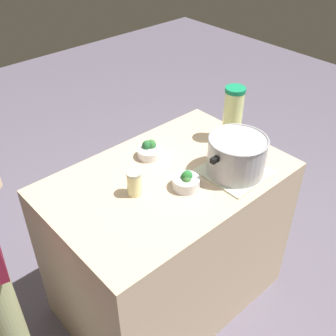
{
  "coord_description": "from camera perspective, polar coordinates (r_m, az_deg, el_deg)",
  "views": [
    {
      "loc": [
        1.03,
        1.15,
        2.08
      ],
      "look_at": [
        0.0,
        0.0,
        0.94
      ],
      "focal_mm": 43.76,
      "sensor_mm": 36.0,
      "label": 1
    }
  ],
  "objects": [
    {
      "name": "broccoli_bowl_center",
      "position": [
        2.07,
        -2.6,
        2.43
      ],
      "size": [
        0.12,
        0.12,
        0.08
      ],
      "color": "silver",
      "rests_on": "counter_slab"
    },
    {
      "name": "cooking_pot",
      "position": [
        1.94,
        9.56,
        1.84
      ],
      "size": [
        0.35,
        0.28,
        0.18
      ],
      "color": "#B7B7BC",
      "rests_on": "dish_cloth"
    },
    {
      "name": "ground_plane",
      "position": [
        2.59,
        0.0,
        -16.98
      ],
      "size": [
        8.0,
        8.0,
        0.0
      ],
      "primitive_type": "plane",
      "color": "slate"
    },
    {
      "name": "lemonade_pitcher",
      "position": [
        2.18,
        9.03,
        7.5
      ],
      "size": [
        0.11,
        0.11,
        0.3
      ],
      "color": "#E6F19D",
      "rests_on": "counter_slab"
    },
    {
      "name": "mason_jar",
      "position": [
        1.82,
        -4.71,
        -2.1
      ],
      "size": [
        0.07,
        0.07,
        0.12
      ],
      "color": "beige",
      "rests_on": "counter_slab"
    },
    {
      "name": "counter_slab",
      "position": [
        2.25,
        0.0,
        -10.2
      ],
      "size": [
        1.17,
        0.77,
        0.89
      ],
      "primitive_type": "cube",
      "color": "#CBB190",
      "rests_on": "ground_plane"
    },
    {
      "name": "dish_cloth",
      "position": [
        2.0,
        9.28,
        -0.5
      ],
      "size": [
        0.29,
        0.29,
        0.01
      ],
      "primitive_type": "cube",
      "color": "beige",
      "rests_on": "counter_slab"
    },
    {
      "name": "broccoli_bowl_front",
      "position": [
        1.87,
        2.55,
        -1.86
      ],
      "size": [
        0.13,
        0.13,
        0.08
      ],
      "color": "silver",
      "rests_on": "counter_slab"
    }
  ]
}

